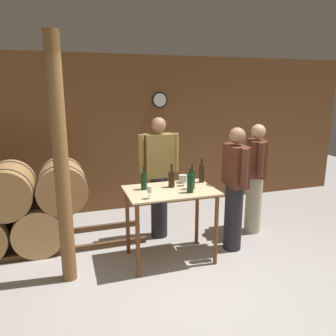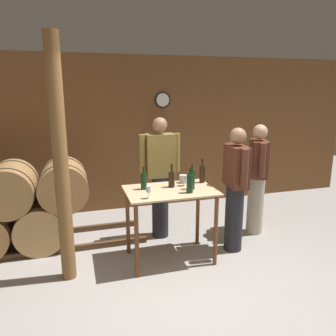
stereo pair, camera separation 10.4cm
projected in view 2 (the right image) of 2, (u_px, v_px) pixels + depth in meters
ground_plane at (202, 291)px, 3.54m from camera, size 14.00×14.00×0.00m
back_wall at (144, 134)px, 5.84m from camera, size 8.40×0.08×2.70m
tasting_table at (170, 203)px, 4.06m from camera, size 1.10×0.72×0.93m
wooden_post at (61, 164)px, 3.50m from camera, size 0.16×0.16×2.70m
wine_bottle_far_left at (144, 181)px, 4.01m from camera, size 0.07×0.07×0.29m
wine_bottle_left at (172, 179)px, 4.10m from camera, size 0.08×0.08×0.29m
wine_bottle_center at (190, 183)px, 3.88m from camera, size 0.08×0.08×0.30m
wine_bottle_right at (192, 180)px, 4.01m from camera, size 0.07×0.07×0.31m
wine_bottle_far_right at (202, 174)px, 4.30m from camera, size 0.07×0.07×0.32m
wine_glass_near_left at (149, 190)px, 3.67m from camera, size 0.06×0.06×0.15m
wine_glass_near_center at (184, 178)px, 4.16m from camera, size 0.07×0.07×0.14m
ice_bucket at (184, 179)px, 4.31m from camera, size 0.11×0.11×0.10m
person_host at (257, 177)px, 4.81m from camera, size 0.34×0.56×1.64m
person_visitor_with_scarf at (160, 175)px, 4.68m from camera, size 0.59×0.24×1.76m
person_visitor_bearded at (235, 187)px, 4.28m from camera, size 0.25×0.59×1.66m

